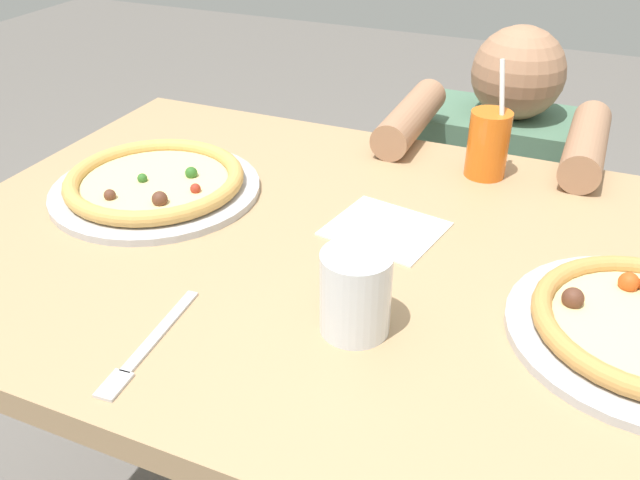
{
  "coord_description": "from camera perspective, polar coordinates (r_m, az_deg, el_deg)",
  "views": [
    {
      "loc": [
        0.3,
        -0.77,
        1.27
      ],
      "look_at": [
        -0.02,
        -0.04,
        0.78
      ],
      "focal_mm": 37.82,
      "sensor_mm": 36.0,
      "label": 1
    }
  ],
  "objects": [
    {
      "name": "pizza_far",
      "position": [
        1.15,
        -13.76,
        4.71
      ],
      "size": [
        0.34,
        0.34,
        0.04
      ],
      "color": "#B7B7BC",
      "rests_on": "dining_table"
    },
    {
      "name": "drink_cup_colored",
      "position": [
        1.19,
        14.04,
        7.91
      ],
      "size": [
        0.07,
        0.07,
        0.2
      ],
      "color": "orange",
      "rests_on": "dining_table"
    },
    {
      "name": "dining_table",
      "position": [
        1.05,
        1.75,
        -5.84
      ],
      "size": [
        1.22,
        0.84,
        0.75
      ],
      "color": "tan",
      "rests_on": "ground"
    },
    {
      "name": "diner_seated",
      "position": [
        1.67,
        14.35,
        0.28
      ],
      "size": [
        0.4,
        0.52,
        0.92
      ],
      "color": "#333847",
      "rests_on": "ground"
    },
    {
      "name": "paper_napkin",
      "position": [
        1.02,
        5.53,
        0.95
      ],
      "size": [
        0.18,
        0.17,
        0.0
      ],
      "primitive_type": "cube",
      "rotation": [
        0.0,
        0.0,
        -0.18
      ],
      "color": "white",
      "rests_on": "dining_table"
    },
    {
      "name": "water_cup_clear",
      "position": [
        0.79,
        3.03,
        -4.42
      ],
      "size": [
        0.09,
        0.09,
        0.11
      ],
      "color": "silver",
      "rests_on": "dining_table"
    },
    {
      "name": "fork",
      "position": [
        0.82,
        -14.4,
        -8.7
      ],
      "size": [
        0.03,
        0.2,
        0.0
      ],
      "color": "silver",
      "rests_on": "dining_table"
    }
  ]
}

